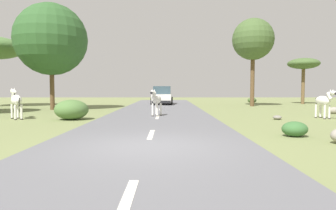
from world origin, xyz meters
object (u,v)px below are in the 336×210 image
(zebra_2, at_px, (17,100))
(tree_3, at_px, (305,64))
(zebra_0, at_px, (157,100))
(bush_2, at_px, (296,129))
(rock_2, at_px, (336,110))
(tree_4, at_px, (52,40))
(tree_5, at_px, (254,40))
(rock_0, at_px, (278,117))
(bush_0, at_px, (253,100))
(zebra_1, at_px, (325,101))
(bush_1, at_px, (73,110))
(car_0, at_px, (163,96))

(zebra_2, relative_size, tree_3, 0.35)
(zebra_0, xyz_separation_m, bush_2, (4.80, -6.85, -0.69))
(rock_2, bearing_deg, zebra_0, -170.01)
(tree_4, height_order, tree_5, tree_4)
(zebra_2, relative_size, tree_4, 0.21)
(zebra_2, height_order, tree_5, tree_5)
(rock_0, xyz_separation_m, rock_2, (4.76, 3.40, 0.11))
(bush_0, relative_size, rock_2, 1.47)
(zebra_1, height_order, tree_3, tree_3)
(zebra_0, relative_size, bush_2, 1.87)
(tree_3, distance_m, tree_5, 7.61)
(bush_1, height_order, rock_0, bush_1)
(bush_1, bearing_deg, zebra_2, 174.39)
(zebra_1, relative_size, car_0, 0.37)
(tree_4, bearing_deg, bush_2, -44.38)
(tree_5, distance_m, bush_2, 17.99)
(bush_1, bearing_deg, rock_0, 0.34)
(tree_5, relative_size, rock_2, 11.79)
(bush_1, bearing_deg, bush_0, 51.71)
(tree_4, distance_m, rock_0, 16.53)
(tree_3, bearing_deg, zebra_1, -110.52)
(tree_3, bearing_deg, zebra_0, -135.93)
(car_0, relative_size, bush_0, 4.58)
(zebra_0, height_order, tree_4, tree_4)
(zebra_2, distance_m, bush_2, 13.20)
(bush_0, bearing_deg, zebra_0, -121.21)
(bush_1, bearing_deg, tree_4, 117.44)
(car_0, height_order, tree_4, tree_4)
(zebra_0, xyz_separation_m, rock_0, (6.18, -1.48, -0.83))
(tree_3, bearing_deg, tree_5, -147.70)
(zebra_0, relative_size, rock_2, 2.38)
(zebra_0, xyz_separation_m, zebra_2, (-7.13, -1.25, 0.02))
(zebra_2, height_order, rock_0, zebra_2)
(zebra_2, distance_m, tree_5, 19.51)
(zebra_1, distance_m, tree_5, 12.00)
(zebra_1, bearing_deg, zebra_0, -16.11)
(tree_3, relative_size, tree_5, 0.60)
(tree_5, height_order, rock_0, tree_5)
(zebra_0, height_order, zebra_1, zebra_0)
(tree_3, distance_m, rock_0, 17.82)
(zebra_1, bearing_deg, bush_0, -103.27)
(zebra_1, distance_m, bush_0, 17.33)
(bush_1, relative_size, rock_0, 3.62)
(bush_1, relative_size, rock_2, 2.58)
(zebra_0, height_order, tree_3, tree_3)
(car_0, distance_m, rock_2, 15.29)
(rock_0, height_order, rock_2, rock_2)
(tree_4, distance_m, rock_2, 19.81)
(bush_2, bearing_deg, zebra_0, 125.01)
(rock_2, bearing_deg, tree_4, 169.04)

